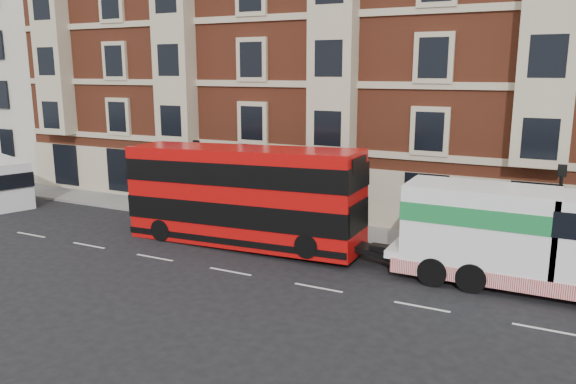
# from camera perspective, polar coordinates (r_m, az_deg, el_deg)

# --- Properties ---
(ground) EXTENTS (120.00, 120.00, 0.00)m
(ground) POSITION_cam_1_polar(r_m,az_deg,el_deg) (23.75, -5.87, -8.05)
(ground) COLOR black
(ground) RESTS_ON ground
(sidewalk) EXTENTS (90.00, 3.00, 0.15)m
(sidewalk) POSITION_cam_1_polar(r_m,az_deg,el_deg) (30.00, 1.81, -3.50)
(sidewalk) COLOR slate
(sidewalk) RESTS_ON ground
(victorian_terrace) EXTENTS (45.00, 12.00, 20.40)m
(victorian_terrace) POSITION_cam_1_polar(r_m,az_deg,el_deg) (35.72, 7.91, 15.11)
(victorian_terrace) COLOR brown
(victorian_terrace) RESTS_ON ground
(cream_block) EXTENTS (16.00, 10.00, 16.80)m
(cream_block) POSITION_cam_1_polar(r_m,az_deg,el_deg) (53.29, -26.09, 11.17)
(cream_block) COLOR beige
(cream_block) RESTS_ON ground
(lamp_post_west) EXTENTS (0.35, 0.15, 4.35)m
(lamp_post_west) POSITION_cam_1_polar(r_m,az_deg,el_deg) (31.28, -9.21, 1.90)
(lamp_post_west) COLOR black
(lamp_post_west) RESTS_ON sidewalk
(lamp_post_east) EXTENTS (0.35, 0.15, 4.35)m
(lamp_post_east) POSITION_cam_1_polar(r_m,az_deg,el_deg) (25.55, 25.76, -1.50)
(lamp_post_east) COLOR black
(lamp_post_east) RESTS_ON sidewalk
(double_decker_bus) EXTENTS (11.63, 2.67, 4.71)m
(double_decker_bus) POSITION_cam_1_polar(r_m,az_deg,el_deg) (26.54, -4.71, -0.23)
(double_decker_bus) COLOR red
(double_decker_bus) RESTS_ON ground
(tow_truck) EXTENTS (9.32, 2.75, 3.88)m
(tow_truck) POSITION_cam_1_polar(r_m,az_deg,el_deg) (23.02, 22.02, -4.17)
(tow_truck) COLOR white
(tow_truck) RESTS_ON ground
(box_van) EXTENTS (5.87, 3.86, 2.84)m
(box_van) POSITION_cam_1_polar(r_m,az_deg,el_deg) (39.31, -27.25, 0.89)
(box_van) COLOR white
(box_van) RESTS_ON ground
(pedestrian) EXTENTS (0.75, 0.68, 1.71)m
(pedestrian) POSITION_cam_1_polar(r_m,az_deg,el_deg) (34.54, -12.89, -0.11)
(pedestrian) COLOR #181C30
(pedestrian) RESTS_ON sidewalk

